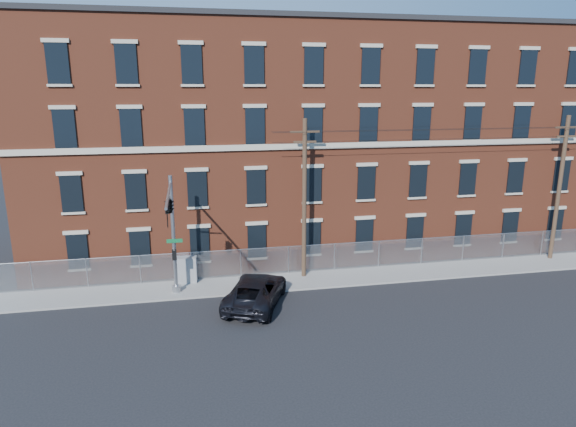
# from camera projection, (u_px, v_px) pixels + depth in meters

# --- Properties ---
(ground) EXTENTS (140.00, 140.00, 0.00)m
(ground) POSITION_uv_depth(u_px,v_px,m) (291.00, 318.00, 26.72)
(ground) COLOR black
(ground) RESTS_ON ground
(sidewalk) EXTENTS (65.00, 3.00, 0.12)m
(sidewalk) POSITION_uv_depth(u_px,v_px,m) (451.00, 269.00, 33.72)
(sidewalk) COLOR gray
(sidewalk) RESTS_ON ground
(mill_building) EXTENTS (55.30, 14.32, 16.30)m
(mill_building) POSITION_uv_depth(u_px,v_px,m) (403.00, 136.00, 40.24)
(mill_building) COLOR brown
(mill_building) RESTS_ON ground
(chain_link_fence) EXTENTS (59.06, 0.06, 1.85)m
(chain_link_fence) POSITION_uv_depth(u_px,v_px,m) (442.00, 249.00, 34.71)
(chain_link_fence) COLOR #A5A8AD
(chain_link_fence) RESTS_ON ground
(traffic_signal_mast) EXTENTS (0.90, 6.75, 7.00)m
(traffic_signal_mast) POSITION_uv_depth(u_px,v_px,m) (171.00, 215.00, 26.36)
(traffic_signal_mast) COLOR #9EA0A5
(traffic_signal_mast) RESTS_ON ground
(utility_pole_near) EXTENTS (1.80, 0.28, 10.00)m
(utility_pole_near) POSITION_uv_depth(u_px,v_px,m) (304.00, 197.00, 31.13)
(utility_pole_near) COLOR #463223
(utility_pole_near) RESTS_ON ground
(utility_pole_mid) EXTENTS (1.80, 0.28, 10.00)m
(utility_pole_mid) POSITION_uv_depth(u_px,v_px,m) (560.00, 186.00, 34.50)
(utility_pole_mid) COLOR #463223
(utility_pole_mid) RESTS_ON ground
(overhead_wires) EXTENTS (40.00, 0.62, 0.62)m
(overhead_wires) POSITION_uv_depth(u_px,v_px,m) (567.00, 130.00, 33.58)
(overhead_wires) COLOR black
(overhead_wires) RESTS_ON ground
(pickup_truck) EXTENTS (4.65, 6.40, 1.62)m
(pickup_truck) POSITION_uv_depth(u_px,v_px,m) (256.00, 291.00, 28.18)
(pickup_truck) COLOR black
(pickup_truck) RESTS_ON ground
(utility_cabinet) EXTENTS (1.35, 0.78, 1.61)m
(utility_cabinet) POSITION_uv_depth(u_px,v_px,m) (186.00, 269.00, 31.19)
(utility_cabinet) COLOR gray
(utility_cabinet) RESTS_ON sidewalk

